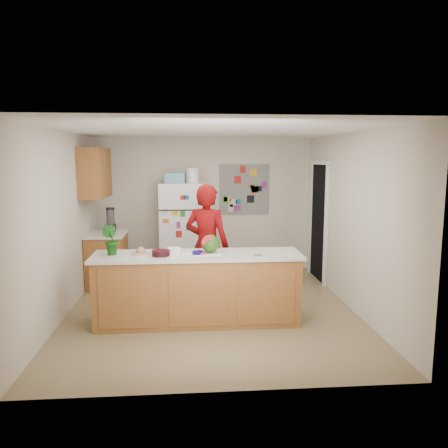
{
  "coord_description": "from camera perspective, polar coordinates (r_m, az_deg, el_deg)",
  "views": [
    {
      "loc": [
        -0.3,
        -5.99,
        2.13
      ],
      "look_at": [
        0.2,
        0.2,
        1.2
      ],
      "focal_mm": 35.0,
      "sensor_mm": 36.0,
      "label": 1
    }
  ],
  "objects": [
    {
      "name": "cutting_board",
      "position": [
        5.63,
        -2.4,
        -3.83
      ],
      "size": [
        0.39,
        0.32,
        0.01
      ],
      "primitive_type": "cube",
      "rotation": [
        0.0,
        0.0,
        0.15
      ],
      "color": "white",
      "rests_on": "peninsula_top"
    },
    {
      "name": "plate",
      "position": [
        5.71,
        -10.82,
        -3.76
      ],
      "size": [
        0.28,
        0.28,
        0.02
      ],
      "primitive_type": "cylinder",
      "rotation": [
        0.0,
        0.0,
        -0.12
      ],
      "color": "beige",
      "rests_on": "peninsula_top"
    },
    {
      "name": "wall_right",
      "position": [
        6.48,
        16.33,
        0.38
      ],
      "size": [
        0.02,
        4.5,
        2.5
      ],
      "primitive_type": "cube",
      "color": "beige",
      "rests_on": "ground"
    },
    {
      "name": "fridge_top_bin",
      "position": [
        7.88,
        -6.45,
        6.01
      ],
      "size": [
        0.35,
        0.28,
        0.18
      ],
      "primitive_type": "cube",
      "color": "#5999B2",
      "rests_on": "refrigerator"
    },
    {
      "name": "wall_back",
      "position": [
        8.3,
        -2.51,
        2.44
      ],
      "size": [
        4.0,
        0.02,
        2.5
      ],
      "primitive_type": "cube",
      "color": "beige",
      "rests_on": "ground"
    },
    {
      "name": "floor",
      "position": [
        6.37,
        -1.67,
        -11.11
      ],
      "size": [
        4.0,
        4.5,
        0.02
      ],
      "primitive_type": "cube",
      "color": "brown",
      "rests_on": "ground"
    },
    {
      "name": "paper_towel",
      "position": [
        5.61,
        -4.66,
        -3.84
      ],
      "size": [
        0.17,
        0.16,
        0.02
      ],
      "primitive_type": "cube",
      "rotation": [
        0.0,
        0.0,
        0.07
      ],
      "color": "white",
      "rests_on": "peninsula_top"
    },
    {
      "name": "peninsula_top",
      "position": [
        5.63,
        -3.49,
        -4.11
      ],
      "size": [
        2.68,
        0.7,
        0.04
      ],
      "primitive_type": "cube",
      "color": "silver",
      "rests_on": "peninsula_base"
    },
    {
      "name": "wall_left",
      "position": [
        6.29,
        -20.33,
        -0.04
      ],
      "size": [
        0.02,
        4.5,
        2.5
      ],
      "primitive_type": "cube",
      "color": "beige",
      "rests_on": "ground"
    },
    {
      "name": "photo_collage",
      "position": [
        8.31,
        2.67,
        4.53
      ],
      "size": [
        0.95,
        0.01,
        0.95
      ],
      "primitive_type": "cube",
      "color": "slate",
      "rests_on": "wall_back"
    },
    {
      "name": "refrigerator",
      "position": [
        7.97,
        -5.62,
        -0.74
      ],
      "size": [
        0.75,
        0.7,
        1.7
      ],
      "primitive_type": "cube",
      "color": "silver",
      "rests_on": "floor"
    },
    {
      "name": "upper_cabinets",
      "position": [
        7.45,
        -16.48,
        6.42
      ],
      "size": [
        0.35,
        1.0,
        0.8
      ],
      "primitive_type": "cube",
      "color": "brown",
      "rests_on": "wall_left"
    },
    {
      "name": "watermelon",
      "position": [
        5.63,
        -1.8,
        -2.56
      ],
      "size": [
        0.23,
        0.23,
        0.23
      ],
      "primitive_type": "sphere",
      "color": "#356117",
      "rests_on": "cutting_board"
    },
    {
      "name": "doorway",
      "position": [
        7.86,
        12.34,
        0.22
      ],
      "size": [
        0.03,
        0.85,
        2.04
      ],
      "primitive_type": "cube",
      "color": "black",
      "rests_on": "ground"
    },
    {
      "name": "side_counter_top",
      "position": [
        7.57,
        -15.12,
        -1.26
      ],
      "size": [
        0.64,
        0.84,
        0.04
      ],
      "primitive_type": "cube",
      "color": "silver",
      "rests_on": "side_counter_base"
    },
    {
      "name": "watermelon_slice",
      "position": [
        5.57,
        -3.29,
        -3.78
      ],
      "size": [
        0.15,
        0.15,
        0.02
      ],
      "primitive_type": "cylinder",
      "color": "red",
      "rests_on": "cutting_board"
    },
    {
      "name": "cobalt_bowl",
      "position": [
        5.55,
        -3.48,
        -3.8
      ],
      "size": [
        0.15,
        0.15,
        0.05
      ],
      "primitive_type": "cylinder",
      "rotation": [
        0.0,
        0.0,
        0.14
      ],
      "color": "#090458",
      "rests_on": "peninsula_top"
    },
    {
      "name": "ceiling",
      "position": [
        6.01,
        -1.78,
        12.16
      ],
      "size": [
        4.0,
        4.5,
        0.02
      ],
      "primitive_type": "cube",
      "color": "white",
      "rests_on": "wall_back"
    },
    {
      "name": "potted_plant",
      "position": [
        5.72,
        -14.64,
        -2.03
      ],
      "size": [
        0.26,
        0.24,
        0.38
      ],
      "primitive_type": "imported",
      "rotation": [
        0.0,
        0.0,
        2.71
      ],
      "color": "#0B420E",
      "rests_on": "peninsula_top"
    },
    {
      "name": "blender_appliance",
      "position": [
        7.69,
        -14.6,
        0.48
      ],
      "size": [
        0.14,
        0.14,
        0.38
      ],
      "primitive_type": "cylinder",
      "color": "black",
      "rests_on": "side_counter_top"
    },
    {
      "name": "peninsula_base",
      "position": [
        5.74,
        -3.45,
        -8.59
      ],
      "size": [
        2.6,
        0.62,
        0.88
      ],
      "primitive_type": "cube",
      "color": "brown",
      "rests_on": "floor"
    },
    {
      "name": "white_bowl",
      "position": [
        5.72,
        -6.5,
        -3.41
      ],
      "size": [
        0.22,
        0.22,
        0.06
      ],
      "primitive_type": "cylinder",
      "rotation": [
        0.0,
        0.0,
        0.15
      ],
      "color": "silver",
      "rests_on": "peninsula_top"
    },
    {
      "name": "keys",
      "position": [
        5.52,
        4.48,
        -4.08
      ],
      "size": [
        0.1,
        0.07,
        0.01
      ],
      "primitive_type": "cube",
      "rotation": [
        0.0,
        0.0,
        0.26
      ],
      "color": "gray",
      "rests_on": "peninsula_top"
    },
    {
      "name": "cherry_bowl",
      "position": [
        5.55,
        -8.25,
        -3.77
      ],
      "size": [
        0.27,
        0.27,
        0.07
      ],
      "primitive_type": "cylinder",
      "rotation": [
        0.0,
        0.0,
        -0.26
      ],
      "color": "black",
      "rests_on": "peninsula_top"
    },
    {
      "name": "side_counter_base",
      "position": [
        7.66,
        -14.99,
        -4.58
      ],
      "size": [
        0.6,
        0.8,
        0.86
      ],
      "primitive_type": "cube",
      "color": "brown",
      "rests_on": "floor"
    },
    {
      "name": "person",
      "position": [
        6.29,
        -2.24,
        -2.84
      ],
      "size": [
        0.76,
        0.65,
        1.78
      ],
      "primitive_type": "imported",
      "rotation": [
        0.0,
        0.0,
        2.74
      ],
      "color": "#660708",
      "rests_on": "floor"
    }
  ]
}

